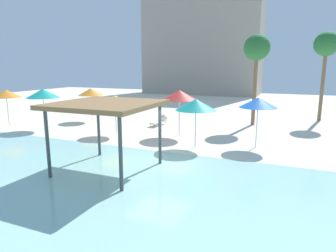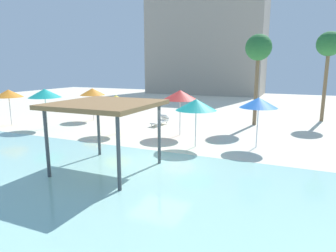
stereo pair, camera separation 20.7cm
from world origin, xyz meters
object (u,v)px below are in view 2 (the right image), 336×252
Objects in this scene: beach_umbrella_blue_2 at (259,103)px; lounge_chair_1 at (161,121)px; beach_umbrella_teal_4 at (45,93)px; beach_umbrella_orange_0 at (8,93)px; beach_umbrella_red_7 at (180,95)px; palm_tree_2 at (258,50)px; palm_tree_1 at (329,46)px; shade_pavilion at (106,107)px; beach_umbrella_teal_1 at (196,105)px; beach_umbrella_yellow_6 at (116,100)px; beach_umbrella_orange_3 at (92,92)px.

beach_umbrella_blue_2 is 1.41× the size of lounge_chair_1.
beach_umbrella_teal_4 is at bearing -176.72° from beach_umbrella_blue_2.
beach_umbrella_orange_0 is at bearing -60.92° from lounge_chair_1.
beach_umbrella_teal_4 is at bearing -51.66° from lounge_chair_1.
beach_umbrella_red_7 is 7.39m from palm_tree_2.
beach_umbrella_teal_4 is (-14.42, -0.83, 0.07)m from beach_umbrella_blue_2.
beach_umbrella_blue_2 is at bearing -110.28° from palm_tree_1.
beach_umbrella_teal_1 is at bearing 66.73° from shade_pavilion.
beach_umbrella_teal_1 reaches higher than lounge_chair_1.
palm_tree_1 is at bearing 31.55° from beach_umbrella_teal_4.
beach_umbrella_red_7 is (3.96, 1.28, 0.33)m from beach_umbrella_yellow_6.
beach_umbrella_blue_2 is 0.96× the size of beach_umbrella_teal_4.
beach_umbrella_blue_2 is 8.89m from beach_umbrella_yellow_6.
palm_tree_1 reaches higher than beach_umbrella_teal_1.
palm_tree_2 is (13.44, 7.36, 3.03)m from beach_umbrella_teal_4.
lounge_chair_1 is 8.87m from palm_tree_2.
shade_pavilion is 5.60m from beach_umbrella_teal_1.
beach_umbrella_red_7 is at bearing 128.30° from beach_umbrella_teal_1.
lounge_chair_1 is at bearing 2.71° from beach_umbrella_orange_3.
beach_umbrella_blue_2 reaches higher than beach_umbrella_yellow_6.
beach_umbrella_orange_0 is 17.96m from beach_umbrella_blue_2.
beach_umbrella_orange_3 is 5.89m from beach_umbrella_yellow_6.
beach_umbrella_orange_0 is 0.92× the size of beach_umbrella_red_7.
beach_umbrella_yellow_6 is (-3.58, 6.16, -0.47)m from shade_pavilion.
lounge_chair_1 is at bearing 102.47° from shade_pavilion.
beach_umbrella_blue_2 reaches higher than beach_umbrella_orange_3.
beach_umbrella_orange_3 is at bearing 78.25° from beach_umbrella_teal_4.
palm_tree_1 is at bearing 46.85° from beach_umbrella_red_7.
beach_umbrella_blue_2 is (17.94, 0.93, 0.06)m from beach_umbrella_orange_0.
beach_umbrella_teal_1 is (2.21, 5.13, -0.40)m from shade_pavilion.
beach_umbrella_orange_0 is 18.79m from palm_tree_2.
palm_tree_1 is (9.15, 16.79, 3.17)m from shade_pavilion.
beach_umbrella_orange_0 reaches higher than beach_umbrella_orange_3.
beach_umbrella_blue_2 is 1.04× the size of beach_umbrella_orange_3.
beach_umbrella_teal_1 is at bearing -10.10° from beach_umbrella_yellow_6.
beach_umbrella_blue_2 is at bearing 1.57° from beach_umbrella_yellow_6.
beach_umbrella_yellow_6 is at bearing -178.43° from beach_umbrella_blue_2.
beach_umbrella_orange_3 is at bearing 166.10° from beach_umbrella_blue_2.
shade_pavilion reaches higher than beach_umbrella_red_7.
beach_umbrella_teal_1 is at bearing 47.43° from lounge_chair_1.
beach_umbrella_orange_3 is at bearing 142.38° from beach_umbrella_yellow_6.
palm_tree_1 is at bearing 59.24° from beach_umbrella_teal_1.
beach_umbrella_teal_1 is at bearing -51.70° from beach_umbrella_red_7.
beach_umbrella_orange_0 is 6.13m from beach_umbrella_orange_3.
beach_umbrella_teal_1 is at bearing -2.26° from beach_umbrella_teal_4.
beach_umbrella_red_7 is 0.41× the size of palm_tree_1.
beach_umbrella_red_7 reaches higher than beach_umbrella_teal_4.
beach_umbrella_yellow_6 is 0.87× the size of beach_umbrella_red_7.
beach_umbrella_blue_2 is at bearing 69.60° from lounge_chair_1.
beach_umbrella_teal_4 reaches higher than beach_umbrella_yellow_6.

